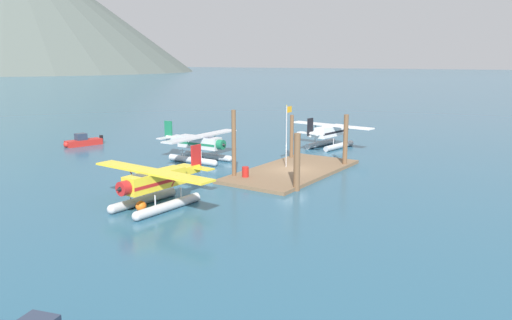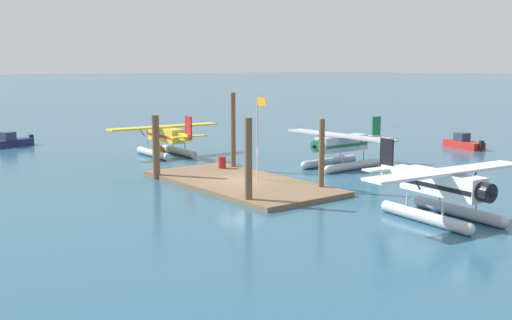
% 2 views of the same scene
% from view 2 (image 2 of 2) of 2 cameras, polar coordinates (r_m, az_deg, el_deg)
% --- Properties ---
extents(ground_plane, '(1200.00, 1200.00, 0.00)m').
position_cam_2_polar(ground_plane, '(40.31, -1.57, -2.39)').
color(ground_plane, '#285670').
extents(dock_platform, '(14.60, 6.88, 0.30)m').
position_cam_2_polar(dock_platform, '(40.28, -1.57, -2.19)').
color(dock_platform, brown).
rests_on(dock_platform, ground).
extents(piling_near_left, '(0.51, 0.51, 4.56)m').
position_cam_2_polar(piling_near_left, '(42.64, -9.57, 1.21)').
color(piling_near_left, brown).
rests_on(piling_near_left, ground).
extents(piling_near_right, '(0.44, 0.44, 5.06)m').
position_cam_2_polar(piling_near_right, '(34.21, -0.73, -0.13)').
color(piling_near_right, brown).
rests_on(piling_near_right, ground).
extents(piling_far_left, '(0.37, 0.37, 5.98)m').
position_cam_2_polar(piling_far_left, '(45.54, -2.21, 2.72)').
color(piling_far_left, brown).
rests_on(piling_far_left, ground).
extents(piling_far_right, '(0.37, 0.37, 4.66)m').
position_cam_2_polar(piling_far_right, '(38.07, 6.30, 0.44)').
color(piling_far_right, brown).
rests_on(piling_far_right, ground).
extents(flagpole, '(0.95, 0.10, 5.79)m').
position_cam_2_polar(flagpole, '(39.76, 0.24, 3.16)').
color(flagpole, silver).
rests_on(flagpole, dock_platform).
extents(fuel_drum, '(0.62, 0.62, 0.88)m').
position_cam_2_polar(fuel_drum, '(45.12, -3.28, -0.23)').
color(fuel_drum, '#AD1E19').
rests_on(fuel_drum, dock_platform).
extents(mooring_buoy, '(0.74, 0.74, 0.74)m').
position_cam_2_polar(mooring_buoy, '(55.01, -9.11, 0.94)').
color(mooring_buoy, orange).
rests_on(mooring_buoy, ground).
extents(seaplane_silver_bow_centre, '(10.43, 7.98, 3.84)m').
position_cam_2_polar(seaplane_silver_bow_centre, '(47.34, 8.18, 1.15)').
color(seaplane_silver_bow_centre, '#B7BABF').
rests_on(seaplane_silver_bow_centre, ground).
extents(seaplane_yellow_port_fwd, '(7.98, 10.45, 3.84)m').
position_cam_2_polar(seaplane_yellow_port_fwd, '(53.71, -8.64, 2.06)').
color(seaplane_yellow_port_fwd, '#B7BABF').
rests_on(seaplane_yellow_port_fwd, ground).
extents(seaplane_white_stbd_fwd, '(7.95, 10.49, 3.84)m').
position_cam_2_polar(seaplane_white_stbd_fwd, '(32.38, 17.44, -2.78)').
color(seaplane_white_stbd_fwd, '#B7BABF').
rests_on(seaplane_white_stbd_fwd, ground).
extents(boat_red_open_north, '(4.81, 2.40, 1.50)m').
position_cam_2_polar(boat_red_open_north, '(61.86, 19.21, 1.55)').
color(boat_red_open_north, '#B2231E').
rests_on(boat_red_open_north, ground).
extents(boat_navy_open_sw, '(2.62, 4.76, 1.50)m').
position_cam_2_polar(boat_navy_open_sw, '(64.23, -22.54, 1.62)').
color(boat_navy_open_sw, navy).
rests_on(boat_navy_open_sw, ground).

